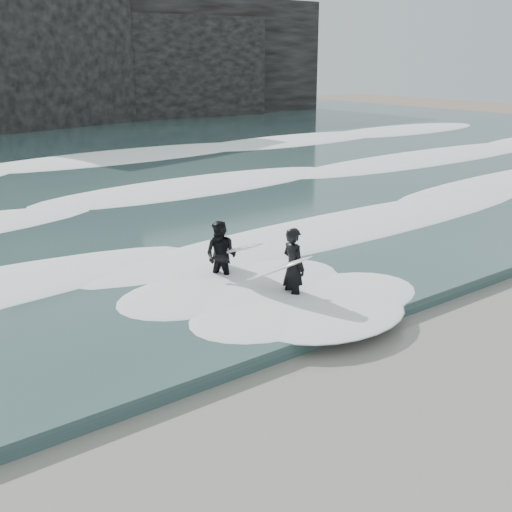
% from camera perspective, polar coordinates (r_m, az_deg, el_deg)
% --- Properties ---
extents(ground, '(120.00, 120.00, 0.00)m').
position_cam_1_polar(ground, '(11.39, 19.01, -12.07)').
color(ground, '#896B53').
rests_on(ground, ground).
extents(foam_near, '(60.00, 3.20, 0.20)m').
position_cam_1_polar(foam_near, '(17.30, -6.26, 0.49)').
color(foam_near, white).
rests_on(foam_near, sea).
extents(foam_mid, '(60.00, 4.00, 0.24)m').
position_cam_1_polar(foam_mid, '(23.37, -15.37, 4.51)').
color(foam_mid, white).
rests_on(foam_mid, sea).
extents(foam_far, '(60.00, 4.80, 0.30)m').
position_cam_1_polar(foam_far, '(31.74, -21.80, 7.27)').
color(foam_far, white).
rests_on(foam_far, sea).
extents(surfer_left, '(1.17, 1.77, 1.82)m').
position_cam_1_polar(surfer_left, '(14.25, 3.15, -1.02)').
color(surfer_left, black).
rests_on(surfer_left, ground).
extents(surfer_right, '(1.19, 2.09, 1.67)m').
position_cam_1_polar(surfer_right, '(15.35, -2.93, 0.10)').
color(surfer_right, black).
rests_on(surfer_right, ground).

